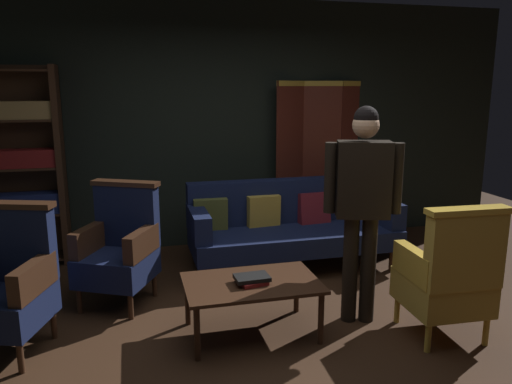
{
  "coord_description": "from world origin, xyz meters",
  "views": [
    {
      "loc": [
        -1.04,
        -3.22,
        1.85
      ],
      "look_at": [
        0.0,
        0.8,
        0.95
      ],
      "focal_mm": 34.7,
      "sensor_mm": 36.0,
      "label": 1
    }
  ],
  "objects_px": {
    "folding_screen": "(322,158)",
    "bookshelf": "(17,165)",
    "armchair_wing_right": "(6,284)",
    "armchair_gilt_accent": "(449,276)",
    "book_black_cloth": "(252,278)",
    "armchair_wing_left": "(120,248)",
    "coffee_table": "(252,287)",
    "standing_figure": "(363,196)",
    "book_red_leather": "(252,281)",
    "velvet_couch": "(292,223)"
  },
  "relations": [
    {
      "from": "armchair_wing_left",
      "to": "folding_screen",
      "type": "bearing_deg",
      "value": 29.78
    },
    {
      "from": "folding_screen",
      "to": "armchair_gilt_accent",
      "type": "height_order",
      "value": "folding_screen"
    },
    {
      "from": "folding_screen",
      "to": "bookshelf",
      "type": "xyz_separation_m",
      "value": [
        -3.37,
        -0.14,
        0.07
      ]
    },
    {
      "from": "book_red_leather",
      "to": "standing_figure",
      "type": "bearing_deg",
      "value": 2.6
    },
    {
      "from": "coffee_table",
      "to": "book_black_cloth",
      "type": "bearing_deg",
      "value": -99.61
    },
    {
      "from": "bookshelf",
      "to": "standing_figure",
      "type": "height_order",
      "value": "bookshelf"
    },
    {
      "from": "folding_screen",
      "to": "armchair_wing_right",
      "type": "bearing_deg",
      "value": -147.68
    },
    {
      "from": "folding_screen",
      "to": "bookshelf",
      "type": "bearing_deg",
      "value": -177.69
    },
    {
      "from": "folding_screen",
      "to": "armchair_wing_right",
      "type": "height_order",
      "value": "folding_screen"
    },
    {
      "from": "armchair_gilt_accent",
      "to": "armchair_wing_left",
      "type": "distance_m",
      "value": 2.65
    },
    {
      "from": "coffee_table",
      "to": "book_red_leather",
      "type": "distance_m",
      "value": 0.07
    },
    {
      "from": "folding_screen",
      "to": "armchair_wing_right",
      "type": "distance_m",
      "value": 3.74
    },
    {
      "from": "folding_screen",
      "to": "armchair_gilt_accent",
      "type": "xyz_separation_m",
      "value": [
        -0.05,
        -2.62,
        -0.5
      ]
    },
    {
      "from": "book_red_leather",
      "to": "bookshelf",
      "type": "bearing_deg",
      "value": 132.72
    },
    {
      "from": "standing_figure",
      "to": "armchair_gilt_accent",
      "type": "bearing_deg",
      "value": -40.23
    },
    {
      "from": "armchair_wing_right",
      "to": "standing_figure",
      "type": "xyz_separation_m",
      "value": [
        2.59,
        -0.21,
        0.54
      ]
    },
    {
      "from": "bookshelf",
      "to": "armchair_wing_right",
      "type": "xyz_separation_m",
      "value": [
        0.23,
        -1.85,
        -0.57
      ]
    },
    {
      "from": "velvet_couch",
      "to": "standing_figure",
      "type": "xyz_separation_m",
      "value": [
        0.12,
        -1.32,
        0.57
      ]
    },
    {
      "from": "velvet_couch",
      "to": "armchair_gilt_accent",
      "type": "xyz_separation_m",
      "value": [
        0.62,
        -1.74,
        0.03
      ]
    },
    {
      "from": "folding_screen",
      "to": "book_black_cloth",
      "type": "relative_size",
      "value": 7.56
    },
    {
      "from": "armchair_gilt_accent",
      "to": "book_red_leather",
      "type": "xyz_separation_m",
      "value": [
        -1.38,
        0.38,
        -0.06
      ]
    },
    {
      "from": "folding_screen",
      "to": "velvet_couch",
      "type": "distance_m",
      "value": 1.22
    },
    {
      "from": "coffee_table",
      "to": "standing_figure",
      "type": "bearing_deg",
      "value": 0.53
    },
    {
      "from": "coffee_table",
      "to": "armchair_wing_left",
      "type": "relative_size",
      "value": 0.96
    },
    {
      "from": "folding_screen",
      "to": "book_red_leather",
      "type": "bearing_deg",
      "value": -122.6
    },
    {
      "from": "coffee_table",
      "to": "book_black_cloth",
      "type": "height_order",
      "value": "book_black_cloth"
    },
    {
      "from": "coffee_table",
      "to": "armchair_wing_right",
      "type": "xyz_separation_m",
      "value": [
        -1.71,
        0.22,
        0.12
      ]
    },
    {
      "from": "armchair_wing_left",
      "to": "book_black_cloth",
      "type": "bearing_deg",
      "value": -42.62
    },
    {
      "from": "bookshelf",
      "to": "armchair_wing_right",
      "type": "bearing_deg",
      "value": -82.89
    },
    {
      "from": "armchair_gilt_accent",
      "to": "book_black_cloth",
      "type": "xyz_separation_m",
      "value": [
        -1.38,
        0.38,
        -0.03
      ]
    },
    {
      "from": "coffee_table",
      "to": "standing_figure",
      "type": "xyz_separation_m",
      "value": [
        0.88,
        0.01,
        0.65
      ]
    },
    {
      "from": "bookshelf",
      "to": "coffee_table",
      "type": "relative_size",
      "value": 2.05
    },
    {
      "from": "bookshelf",
      "to": "armchair_gilt_accent",
      "type": "distance_m",
      "value": 4.19
    },
    {
      "from": "bookshelf",
      "to": "armchair_wing_left",
      "type": "relative_size",
      "value": 1.97
    },
    {
      "from": "bookshelf",
      "to": "armchair_gilt_accent",
      "type": "bearing_deg",
      "value": -36.78
    },
    {
      "from": "armchair_wing_right",
      "to": "book_black_cloth",
      "type": "height_order",
      "value": "armchair_wing_right"
    },
    {
      "from": "bookshelf",
      "to": "book_red_leather",
      "type": "xyz_separation_m",
      "value": [
        1.94,
        -2.1,
        -0.62
      ]
    },
    {
      "from": "book_black_cloth",
      "to": "velvet_couch",
      "type": "bearing_deg",
      "value": 60.72
    },
    {
      "from": "armchair_wing_right",
      "to": "coffee_table",
      "type": "bearing_deg",
      "value": -7.27
    },
    {
      "from": "book_black_cloth",
      "to": "bookshelf",
      "type": "bearing_deg",
      "value": 132.72
    },
    {
      "from": "book_black_cloth",
      "to": "coffee_table",
      "type": "bearing_deg",
      "value": 80.39
    },
    {
      "from": "armchair_gilt_accent",
      "to": "armchair_wing_left",
      "type": "relative_size",
      "value": 1.0
    },
    {
      "from": "bookshelf",
      "to": "book_black_cloth",
      "type": "relative_size",
      "value": 8.15
    },
    {
      "from": "folding_screen",
      "to": "bookshelf",
      "type": "relative_size",
      "value": 0.93
    },
    {
      "from": "coffee_table",
      "to": "armchair_wing_left",
      "type": "distance_m",
      "value": 1.28
    },
    {
      "from": "armchair_wing_right",
      "to": "book_red_leather",
      "type": "bearing_deg",
      "value": -8.34
    },
    {
      "from": "standing_figure",
      "to": "bookshelf",
      "type": "bearing_deg",
      "value": 143.86
    },
    {
      "from": "book_black_cloth",
      "to": "folding_screen",
      "type": "bearing_deg",
      "value": 57.4
    },
    {
      "from": "armchair_wing_right",
      "to": "standing_figure",
      "type": "relative_size",
      "value": 0.61
    },
    {
      "from": "armchair_wing_left",
      "to": "armchair_wing_right",
      "type": "relative_size",
      "value": 1.0
    }
  ]
}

